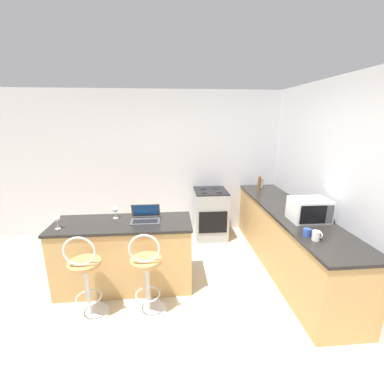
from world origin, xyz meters
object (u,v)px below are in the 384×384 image
at_px(laptop, 145,216).
at_px(pepper_mill, 259,183).
at_px(storage_jar, 260,183).
at_px(wine_glass_short, 57,219).
at_px(bar_stool_near, 86,279).
at_px(wine_glass_tall, 115,210).
at_px(bar_stool_far, 147,276).
at_px(microwave, 309,210).
at_px(stove_range, 210,214).
at_px(mug_white, 316,236).
at_px(mug_blue, 307,232).

xyz_separation_m(laptop, pepper_mill, (1.90, 1.27, 0.07)).
bearing_deg(storage_jar, wine_glass_short, -151.57).
xyz_separation_m(bar_stool_near, wine_glass_short, (-0.39, 0.41, 0.54)).
xyz_separation_m(bar_stool_near, wine_glass_tall, (0.22, 0.69, 0.53)).
distance_m(bar_stool_far, microwave, 2.10).
xyz_separation_m(microwave, wine_glass_tall, (-2.41, 0.29, -0.03)).
bearing_deg(pepper_mill, laptop, -146.19).
height_order(stove_range, mug_white, mug_white).
bearing_deg(bar_stool_near, laptop, 44.40).
bearing_deg(wine_glass_tall, stove_range, 40.22).
relative_size(pepper_mill, mug_blue, 2.75).
xyz_separation_m(bar_stool_far, mug_blue, (1.74, -0.02, 0.46)).
bearing_deg(mug_white, wine_glass_short, 169.20).
bearing_deg(mug_white, microwave, 69.14).
bearing_deg(mug_white, mug_blue, 112.13).
xyz_separation_m(stove_range, storage_jar, (0.94, 0.12, 0.52)).
xyz_separation_m(pepper_mill, storage_jar, (0.07, 0.15, -0.04)).
bearing_deg(bar_stool_near, pepper_mill, 36.66).
bearing_deg(mug_blue, bar_stool_near, 179.53).
xyz_separation_m(stove_range, mug_blue, (0.75, -1.91, 0.48)).
xyz_separation_m(wine_glass_tall, mug_white, (2.21, -0.82, -0.06)).
relative_size(bar_stool_far, wine_glass_short, 6.00).
bearing_deg(mug_white, storage_jar, 85.99).
bearing_deg(bar_stool_near, stove_range, 49.20).
relative_size(bar_stool_near, laptop, 2.82).
height_order(microwave, storage_jar, microwave).
bearing_deg(mug_blue, wine_glass_tall, 161.80).
bearing_deg(wine_glass_tall, bar_stool_near, -107.25).
bearing_deg(wine_glass_short, wine_glass_tall, 25.01).
relative_size(laptop, pepper_mill, 1.38).
relative_size(bar_stool_far, mug_white, 9.60).
xyz_separation_m(mug_white, wine_glass_short, (-2.81, 0.54, 0.07)).
bearing_deg(mug_blue, microwave, 60.05).
xyz_separation_m(pepper_mill, wine_glass_short, (-2.89, -1.45, 0.00)).
height_order(storage_jar, wine_glass_short, wine_glass_short).
height_order(mug_blue, mug_white, mug_white).
bearing_deg(bar_stool_far, wine_glass_short, 158.16).
distance_m(laptop, stove_range, 1.74).
bearing_deg(mug_blue, wine_glass_short, 171.14).
xyz_separation_m(bar_stool_far, stove_range, (0.99, 1.89, -0.03)).
relative_size(stove_range, wine_glass_short, 5.33).
bearing_deg(wine_glass_short, mug_white, -10.80).
distance_m(pepper_mill, storage_jar, 0.18).
bearing_deg(wine_glass_short, storage_jar, 28.43).
bearing_deg(pepper_mill, microwave, -85.08).
xyz_separation_m(laptop, mug_blue, (1.78, -0.61, -0.01)).
distance_m(storage_jar, mug_white, 2.15).
distance_m(storage_jar, wine_glass_short, 3.37).
bearing_deg(pepper_mill, storage_jar, 64.28).
bearing_deg(storage_jar, bar_stool_far, -133.82).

